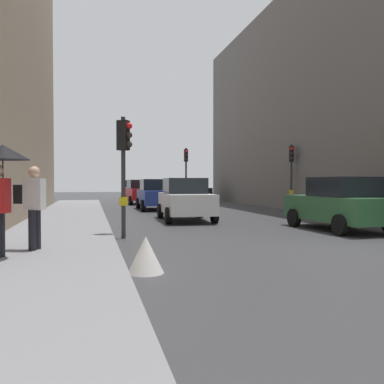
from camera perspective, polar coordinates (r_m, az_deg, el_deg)
ground_plane at (r=10.42m, az=20.24°, el=-7.53°), size 120.00×120.00×0.00m
sidewalk_kerb at (r=14.67m, az=-17.16°, el=-4.63°), size 3.04×40.00×0.16m
traffic_light_near_right at (r=12.03m, az=-9.21°, el=5.02°), size 0.44×0.38×3.43m
traffic_light_mid_street at (r=23.46m, az=13.33°, el=3.57°), size 0.33×0.45×3.65m
traffic_light_far_median at (r=29.00m, az=-0.81°, el=3.59°), size 0.25×0.43×3.95m
car_green_estate at (r=14.75m, az=19.44°, el=-1.51°), size 2.16×4.27×1.76m
car_dark_suv at (r=34.94m, az=0.34°, el=0.18°), size 2.15×4.27×1.76m
car_white_compact at (r=17.47m, az=-0.91°, el=-1.00°), size 2.17×4.28×1.76m
car_silver_hatchback at (r=38.78m, az=-7.93°, el=0.29°), size 2.04×4.21×1.76m
car_blue_van at (r=24.34m, az=-4.91°, el=-0.33°), size 2.04×4.21×1.76m
car_red_sedan at (r=30.83m, az=-7.06°, el=0.02°), size 2.22×4.30×1.76m
pedestrian_with_umbrella at (r=8.73m, az=-24.46°, el=2.84°), size 1.00×1.00×2.14m
pedestrian_with_black_backpack at (r=9.51m, az=-20.83°, el=-1.34°), size 0.66×0.47×1.77m
warning_sign_triangle at (r=7.46m, az=-6.29°, el=-8.45°), size 0.64×0.64×0.65m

